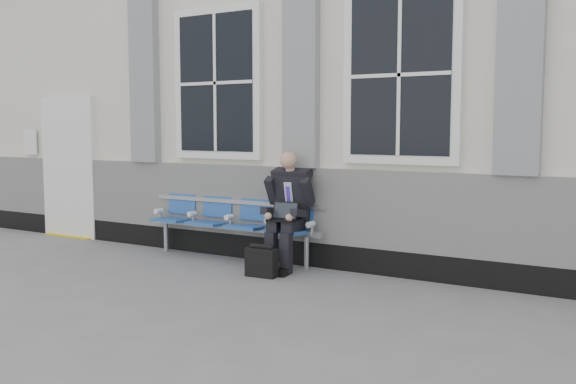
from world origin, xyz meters
The scene contains 5 objects.
ground centered at (0.00, 0.00, 0.00)m, with size 70.00×70.00×0.00m, color slate.
station_building centered at (-0.02, 3.47, 2.22)m, with size 14.40×4.40×4.49m.
bench centered at (-1.84, 1.32, 0.55)m, with size 2.60×0.47×0.91m.
businessman centered at (-0.93, 1.19, 0.76)m, with size 0.58×0.78×1.40m.
briefcase centered at (-0.98, 0.68, 0.17)m, with size 0.37×0.17×0.37m.
Camera 1 is at (2.92, -5.27, 1.68)m, focal length 40.00 mm.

